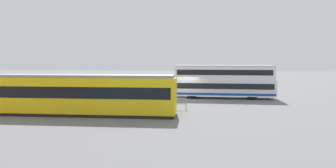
# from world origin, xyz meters

# --- Properties ---
(ground_plane) EXTENTS (160.00, 160.00, 0.00)m
(ground_plane) POSITION_xyz_m (0.00, 0.00, 0.00)
(ground_plane) COLOR slate
(double_decker_bus) EXTENTS (11.53, 2.85, 3.82)m
(double_decker_bus) POSITION_xyz_m (-4.10, -1.65, 1.97)
(double_decker_bus) COLOR white
(double_decker_bus) RESTS_ON ground
(tram_yellow) EXTENTS (14.89, 2.82, 3.28)m
(tram_yellow) POSITION_xyz_m (7.81, 10.06, 1.70)
(tram_yellow) COLOR yellow
(tram_yellow) RESTS_ON ground
(pedestrian_near_railing) EXTENTS (0.45, 0.45, 1.76)m
(pedestrian_near_railing) POSITION_xyz_m (2.92, 6.61, 1.02)
(pedestrian_near_railing) COLOR black
(pedestrian_near_railing) RESTS_ON ground
(pedestrian_crossing) EXTENTS (0.40, 0.40, 1.67)m
(pedestrian_crossing) POSITION_xyz_m (1.06, 7.10, 0.96)
(pedestrian_crossing) COLOR black
(pedestrian_crossing) RESTS_ON ground
(pedestrian_railing) EXTENTS (7.93, 0.35, 1.08)m
(pedestrian_railing) POSITION_xyz_m (3.68, 6.97, 0.74)
(pedestrian_railing) COLOR gray
(pedestrian_railing) RESTS_ON ground
(info_sign) EXTENTS (1.19, 0.13, 2.33)m
(info_sign) POSITION_xyz_m (7.74, 6.28, 1.63)
(info_sign) COLOR slate
(info_sign) RESTS_ON ground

